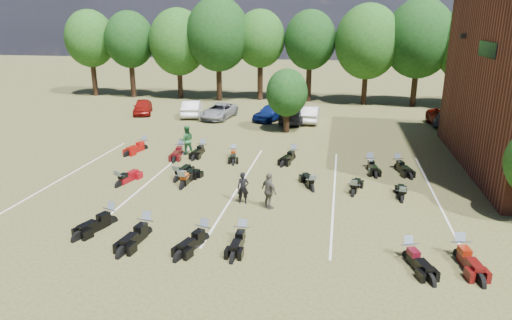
% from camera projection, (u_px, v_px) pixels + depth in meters
% --- Properties ---
extents(ground, '(160.00, 160.00, 0.00)m').
position_uv_depth(ground, '(289.00, 213.00, 20.96)').
color(ground, brown).
rests_on(ground, ground).
extents(car_0, '(2.76, 4.23, 1.34)m').
position_uv_depth(car_0, '(143.00, 107.00, 42.41)').
color(car_0, maroon).
rests_on(car_0, ground).
extents(car_1, '(2.35, 4.63, 1.46)m').
position_uv_depth(car_1, '(192.00, 108.00, 41.47)').
color(car_1, silver).
rests_on(car_1, ground).
extents(car_2, '(2.76, 4.96, 1.31)m').
position_uv_depth(car_2, '(219.00, 111.00, 40.51)').
color(car_2, gray).
rests_on(car_2, ground).
extents(car_3, '(2.18, 5.16, 1.49)m').
position_uv_depth(car_3, '(293.00, 114.00, 39.04)').
color(car_3, black).
rests_on(car_3, ground).
extents(car_4, '(3.15, 4.48, 1.42)m').
position_uv_depth(car_4, '(271.00, 112.00, 39.78)').
color(car_4, navy).
rests_on(car_4, ground).
extents(car_5, '(1.59, 4.29, 1.40)m').
position_uv_depth(car_5, '(310.00, 114.00, 39.13)').
color(car_5, '#B6B6B1').
rests_on(car_5, ground).
extents(car_6, '(3.69, 6.13, 1.59)m').
position_uv_depth(car_6, '(453.00, 119.00, 36.65)').
color(car_6, '#560804').
rests_on(car_6, ground).
extents(car_7, '(3.10, 4.94, 1.33)m').
position_uv_depth(car_7, '(447.00, 117.00, 37.90)').
color(car_7, '#38383D').
rests_on(car_7, ground).
extents(person_black, '(0.61, 0.45, 1.55)m').
position_uv_depth(person_black, '(243.00, 188.00, 21.86)').
color(person_black, black).
rests_on(person_black, ground).
extents(person_green, '(1.14, 1.02, 1.94)m').
position_uv_depth(person_green, '(187.00, 140.00, 29.69)').
color(person_green, '#25632F').
rests_on(person_green, ground).
extents(person_grey, '(1.05, 1.03, 1.77)m').
position_uv_depth(person_grey, '(269.00, 191.00, 21.19)').
color(person_grey, '#504C44').
rests_on(person_grey, ground).
extents(motorcycle_1, '(1.53, 2.56, 1.36)m').
position_uv_depth(motorcycle_1, '(111.00, 223.00, 19.89)').
color(motorcycle_1, black).
rests_on(motorcycle_1, ground).
extents(motorcycle_2, '(1.36, 2.43, 1.29)m').
position_uv_depth(motorcycle_2, '(204.00, 241.00, 18.35)').
color(motorcycle_2, black).
rests_on(motorcycle_2, ground).
extents(motorcycle_3, '(1.10, 2.57, 1.39)m').
position_uv_depth(motorcycle_3, '(147.00, 235.00, 18.85)').
color(motorcycle_3, black).
rests_on(motorcycle_3, ground).
extents(motorcycle_4, '(0.74, 2.23, 1.24)m').
position_uv_depth(motorcycle_4, '(242.00, 241.00, 18.36)').
color(motorcycle_4, black).
rests_on(motorcycle_4, ground).
extents(motorcycle_5, '(1.43, 2.36, 1.26)m').
position_uv_depth(motorcycle_5, '(408.00, 259.00, 16.96)').
color(motorcycle_5, black).
rests_on(motorcycle_5, ground).
extents(motorcycle_6, '(1.18, 2.53, 1.36)m').
position_uv_depth(motorcycle_6, '(458.00, 258.00, 17.04)').
color(motorcycle_6, '#4A0B0A').
rests_on(motorcycle_6, ground).
extents(motorcycle_7, '(1.18, 2.37, 1.27)m').
position_uv_depth(motorcycle_7, '(120.00, 186.00, 24.29)').
color(motorcycle_7, maroon).
rests_on(motorcycle_7, ground).
extents(motorcycle_8, '(0.79, 2.45, 1.37)m').
position_uv_depth(motorcycle_8, '(183.00, 188.00, 24.06)').
color(motorcycle_8, black).
rests_on(motorcycle_8, ground).
extents(motorcycle_9, '(0.97, 2.35, 1.27)m').
position_uv_depth(motorcycle_9, '(177.00, 181.00, 25.09)').
color(motorcycle_9, black).
rests_on(motorcycle_9, ground).
extents(motorcycle_10, '(1.05, 2.12, 1.13)m').
position_uv_depth(motorcycle_10, '(186.00, 184.00, 24.62)').
color(motorcycle_10, black).
rests_on(motorcycle_10, ground).
extents(motorcycle_11, '(1.38, 2.31, 1.23)m').
position_uv_depth(motorcycle_11, '(312.00, 190.00, 23.72)').
color(motorcycle_11, black).
rests_on(motorcycle_11, ground).
extents(motorcycle_12, '(0.76, 2.03, 1.11)m').
position_uv_depth(motorcycle_12, '(402.00, 201.00, 22.30)').
color(motorcycle_12, black).
rests_on(motorcycle_12, ground).
extents(motorcycle_13, '(1.03, 2.22, 1.19)m').
position_uv_depth(motorcycle_13, '(353.00, 195.00, 23.04)').
color(motorcycle_13, black).
rests_on(motorcycle_13, ground).
extents(motorcycle_14, '(0.97, 2.43, 1.32)m').
position_uv_depth(motorcycle_14, '(181.00, 154.00, 30.00)').
color(motorcycle_14, '#43090D').
rests_on(motorcycle_14, ground).
extents(motorcycle_15, '(1.35, 2.49, 1.33)m').
position_uv_depth(motorcycle_15, '(144.00, 149.00, 31.08)').
color(motorcycle_15, maroon).
rests_on(motorcycle_15, ground).
extents(motorcycle_16, '(0.83, 2.30, 1.26)m').
position_uv_depth(motorcycle_16, '(202.00, 153.00, 30.31)').
color(motorcycle_16, black).
rests_on(motorcycle_16, ground).
extents(motorcycle_17, '(1.12, 2.21, 1.18)m').
position_uv_depth(motorcycle_17, '(233.00, 157.00, 29.37)').
color(motorcycle_17, black).
rests_on(motorcycle_17, ground).
extents(motorcycle_18, '(1.33, 2.43, 1.29)m').
position_uv_depth(motorcycle_18, '(293.00, 159.00, 28.99)').
color(motorcycle_18, black).
rests_on(motorcycle_18, ground).
extents(motorcycle_19, '(1.40, 2.43, 1.29)m').
position_uv_depth(motorcycle_19, '(397.00, 169.00, 27.07)').
color(motorcycle_19, black).
rests_on(motorcycle_19, ground).
extents(motorcycle_20, '(1.05, 2.37, 1.27)m').
position_uv_depth(motorcycle_20, '(369.00, 168.00, 27.24)').
color(motorcycle_20, black).
rests_on(motorcycle_20, ground).
extents(tree_line, '(56.00, 6.00, 9.79)m').
position_uv_depth(tree_line, '(313.00, 41.00, 46.46)').
color(tree_line, black).
rests_on(tree_line, ground).
extents(young_tree_midfield, '(3.20, 3.20, 4.70)m').
position_uv_depth(young_tree_midfield, '(287.00, 93.00, 34.93)').
color(young_tree_midfield, black).
rests_on(young_tree_midfield, ground).
extents(parking_lines, '(20.10, 14.00, 0.01)m').
position_uv_depth(parking_lines, '(239.00, 186.00, 24.29)').
color(parking_lines, silver).
rests_on(parking_lines, ground).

